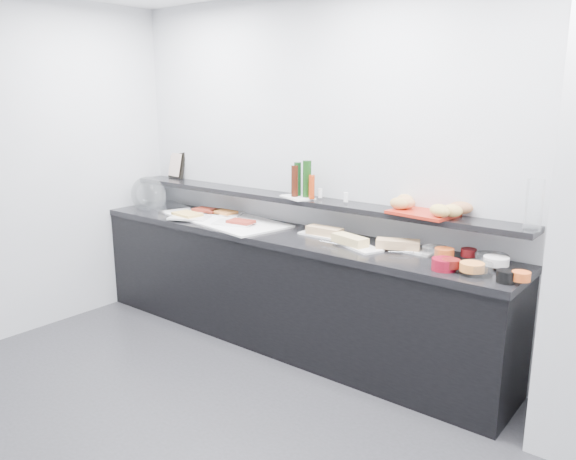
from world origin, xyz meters
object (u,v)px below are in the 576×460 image
Objects in this scene: framed_print at (177,165)px; condiment_tray at (298,197)px; sandwich_plate_mid at (359,247)px; carafe at (534,205)px; bread_tray at (423,213)px; cloche_base at (165,207)px.

condiment_tray is at bearing -3.16° from framed_print.
sandwich_plate_mid is 1.15m from carafe.
bread_tray is at bearing 22.15° from condiment_tray.
sandwich_plate_mid is 1.22× the size of carafe.
cloche_base is 1.47m from condiment_tray.
condiment_tray is at bearing 23.74° from cloche_base.
carafe is at bearing -0.26° from framed_print.
condiment_tray is at bearing -179.91° from carafe.
carafe is (1.73, 0.00, 0.14)m from condiment_tray.
framed_print is (-0.12, 0.27, 0.36)m from cloche_base.
bread_tray is at bearing 49.39° from sandwich_plate_mid.
sandwich_plate_mid is (2.10, -0.05, -0.01)m from cloche_base.
sandwich_plate_mid is at bearing -5.78° from framed_print.
sandwich_plate_mid is 2.28m from framed_print.
condiment_tray is (-0.66, 0.17, 0.25)m from sandwich_plate_mid.
cloche_base is 1.76× the size of framed_print.
sandwich_plate_mid is at bearing 6.81° from condiment_tray.
carafe is at bearing 21.07° from condiment_tray.
cloche_base is 1.25× the size of sandwich_plate_mid.
carafe is at bearing 5.64° from bread_tray.
sandwich_plate_mid is at bearing 17.74° from cloche_base.
framed_print is at bearing -175.67° from bread_tray.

